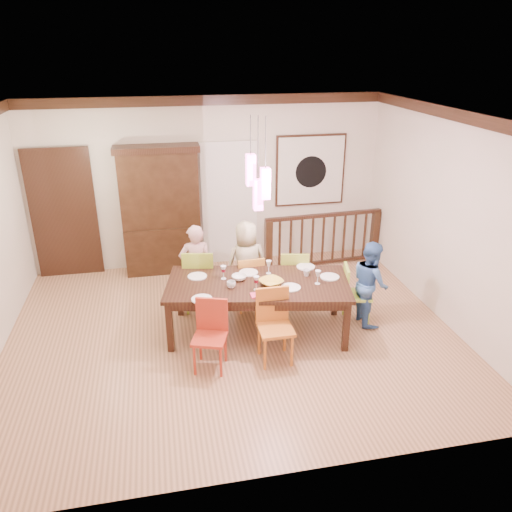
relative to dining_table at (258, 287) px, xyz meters
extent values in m
plane|color=#926746|center=(-0.35, 0.02, -0.68)|extent=(6.00, 6.00, 0.00)
plane|color=white|center=(-0.35, 0.02, 2.22)|extent=(6.00, 6.00, 0.00)
plane|color=beige|center=(-0.35, 2.52, 0.77)|extent=(6.00, 0.00, 6.00)
plane|color=beige|center=(2.65, 0.02, 0.77)|extent=(0.00, 5.00, 5.00)
cube|color=black|center=(-2.75, 2.47, 0.37)|extent=(1.04, 0.07, 2.24)
cube|color=silver|center=(0.00, 2.49, 0.37)|extent=(0.97, 0.05, 2.22)
cube|color=black|center=(1.45, 2.49, 0.92)|extent=(1.25, 0.04, 1.25)
cube|color=silver|center=(1.45, 2.47, 0.92)|extent=(1.18, 0.02, 1.18)
cylinder|color=black|center=(1.45, 2.45, 0.90)|extent=(0.56, 0.01, 0.56)
cube|color=#F148A9|center=(-0.08, 0.05, 1.57)|extent=(0.11, 0.11, 0.38)
cylinder|color=black|center=(-0.08, 0.05, 1.99)|extent=(0.01, 0.01, 0.46)
cube|color=#F148A9|center=(0.08, -0.05, 1.42)|extent=(0.11, 0.11, 0.38)
cylinder|color=black|center=(0.08, -0.05, 1.92)|extent=(0.01, 0.01, 0.61)
cube|color=#F148A9|center=(0.00, 0.00, 1.27)|extent=(0.11, 0.11, 0.38)
cylinder|color=black|center=(0.00, 0.00, 1.84)|extent=(0.01, 0.01, 0.76)
cube|color=black|center=(0.00, 0.00, 0.05)|extent=(2.57, 1.53, 0.05)
cube|color=black|center=(-1.12, 0.47, -0.33)|extent=(0.09, 0.09, 0.70)
cube|color=black|center=(1.12, 0.47, -0.33)|extent=(0.09, 0.09, 0.70)
cube|color=black|center=(-1.12, -0.47, -0.33)|extent=(0.09, 0.09, 0.70)
cube|color=black|center=(1.12, -0.47, -0.33)|extent=(0.09, 0.09, 0.70)
cube|color=black|center=(0.00, 0.49, -0.03)|extent=(2.17, 0.46, 0.10)
cube|color=black|center=(0.00, -0.49, -0.03)|extent=(2.17, 0.46, 0.10)
cube|color=#90AE2D|center=(-0.70, 0.81, -0.21)|extent=(0.51, 0.51, 0.04)
cube|color=#90AE2D|center=(-0.70, 0.81, 0.05)|extent=(0.44, 0.12, 0.48)
cylinder|color=#90AE2D|center=(-0.88, 0.63, -0.45)|extent=(0.04, 0.04, 0.46)
cylinder|color=#90AE2D|center=(-0.52, 0.63, -0.45)|extent=(0.04, 0.04, 0.46)
cylinder|color=#90AE2D|center=(-0.88, 0.98, -0.45)|extent=(0.04, 0.04, 0.46)
cylinder|color=#90AE2D|center=(-0.52, 0.98, -0.45)|extent=(0.04, 0.04, 0.46)
cube|color=#BB7929|center=(0.00, 0.69, -0.26)|extent=(0.41, 0.41, 0.04)
cube|color=#BB7929|center=(0.00, 0.69, -0.03)|extent=(0.39, 0.06, 0.42)
cylinder|color=#BB7929|center=(-0.15, 0.53, -0.47)|extent=(0.03, 0.03, 0.41)
cylinder|color=#BB7929|center=(0.16, 0.53, -0.47)|extent=(0.03, 0.03, 0.41)
cylinder|color=#BB7929|center=(-0.15, 0.84, -0.47)|extent=(0.03, 0.03, 0.41)
cylinder|color=#BB7929|center=(0.16, 0.84, -0.47)|extent=(0.03, 0.03, 0.41)
cube|color=#91A630|center=(0.69, 0.68, -0.24)|extent=(0.48, 0.48, 0.04)
cube|color=#91A630|center=(0.69, 0.68, 0.00)|extent=(0.40, 0.12, 0.44)
cylinder|color=#91A630|center=(0.52, 0.51, -0.47)|extent=(0.03, 0.03, 0.42)
cylinder|color=#91A630|center=(0.85, 0.51, -0.47)|extent=(0.03, 0.03, 0.42)
cylinder|color=#91A630|center=(0.52, 0.84, -0.47)|extent=(0.03, 0.03, 0.42)
cylinder|color=#91A630|center=(0.85, 0.84, -0.47)|extent=(0.03, 0.03, 0.42)
cube|color=#A82F1C|center=(-0.73, -0.71, -0.26)|extent=(0.49, 0.49, 0.04)
cube|color=#A82F1C|center=(-0.73, -0.71, -0.02)|extent=(0.38, 0.16, 0.43)
cylinder|color=#A82F1C|center=(-0.89, -0.87, -0.47)|extent=(0.03, 0.03, 0.41)
cylinder|color=#A82F1C|center=(-0.58, -0.87, -0.47)|extent=(0.03, 0.03, 0.41)
cylinder|color=#A82F1C|center=(-0.89, -0.55, -0.47)|extent=(0.03, 0.03, 0.41)
cylinder|color=#A82F1C|center=(-0.58, -0.55, -0.47)|extent=(0.03, 0.03, 0.41)
cube|color=#BE6922|center=(0.08, -0.70, -0.23)|extent=(0.42, 0.42, 0.04)
cube|color=#BE6922|center=(0.08, -0.70, 0.02)|extent=(0.42, 0.04, 0.46)
cylinder|color=#BE6922|center=(-0.09, -0.87, -0.46)|extent=(0.04, 0.04, 0.44)
cylinder|color=#BE6922|center=(0.24, -0.87, -0.46)|extent=(0.04, 0.04, 0.44)
cylinder|color=#BE6922|center=(-0.09, -0.54, -0.46)|extent=(0.04, 0.04, 0.44)
cylinder|color=#BE6922|center=(0.24, -0.54, -0.46)|extent=(0.04, 0.04, 0.44)
cube|color=#A9CD3E|center=(1.43, 0.01, -0.27)|extent=(0.46, 0.46, 0.04)
cube|color=#A9CD3E|center=(1.43, 0.01, -0.04)|extent=(0.12, 0.38, 0.42)
cylinder|color=#A9CD3E|center=(1.27, -0.14, -0.48)|extent=(0.03, 0.03, 0.40)
cylinder|color=#A9CD3E|center=(1.58, -0.14, -0.48)|extent=(0.03, 0.03, 0.40)
cylinder|color=#A9CD3E|center=(1.27, 0.16, -0.48)|extent=(0.03, 0.03, 0.40)
cylinder|color=#A9CD3E|center=(1.58, 0.16, -0.48)|extent=(0.03, 0.03, 0.40)
cube|color=black|center=(-1.18, 2.30, -0.27)|extent=(1.28, 0.44, 0.82)
cube|color=black|center=(-1.18, 2.32, 0.78)|extent=(1.28, 0.40, 1.28)
cube|color=black|center=(-1.18, 2.51, 0.78)|extent=(1.09, 0.02, 1.09)
cube|color=black|center=(-1.18, 2.32, 1.44)|extent=(1.37, 0.44, 0.10)
cube|color=black|center=(0.58, 1.97, -0.22)|extent=(0.13, 0.13, 0.92)
cube|color=black|center=(2.58, 1.97, -0.22)|extent=(0.13, 0.13, 0.92)
cube|color=black|center=(1.58, 1.97, 0.25)|extent=(2.12, 0.21, 0.06)
cube|color=black|center=(1.58, 1.97, -0.63)|extent=(2.00, 0.19, 0.05)
imported|color=beige|center=(-0.75, 0.82, -0.02)|extent=(0.50, 0.34, 1.32)
imported|color=#BAB38C|center=(0.00, 0.86, -0.03)|extent=(0.68, 0.49, 1.30)
imported|color=#3E6CAF|center=(1.59, -0.03, -0.07)|extent=(0.46, 0.59, 1.21)
imported|color=gold|center=(0.15, -0.10, 0.11)|extent=(0.39, 0.39, 0.07)
imported|color=white|center=(-0.23, 0.13, 0.10)|extent=(0.25, 0.25, 0.06)
imported|color=silver|center=(-0.37, -0.09, 0.12)|extent=(0.14, 0.14, 0.09)
imported|color=silver|center=(0.69, 0.07, 0.12)|extent=(0.11, 0.11, 0.09)
cylinder|color=white|center=(-0.77, 0.33, 0.08)|extent=(0.26, 0.26, 0.01)
cylinder|color=white|center=(-0.07, 0.31, 0.08)|extent=(0.26, 0.26, 0.01)
cylinder|color=white|center=(0.76, 0.34, 0.08)|extent=(0.26, 0.26, 0.01)
cylinder|color=white|center=(-0.78, -0.33, 0.08)|extent=(0.26, 0.26, 0.01)
cylinder|color=white|center=(0.38, -0.25, 0.08)|extent=(0.26, 0.26, 0.01)
cylinder|color=white|center=(0.98, -0.04, 0.08)|extent=(0.26, 0.26, 0.01)
cube|color=#D83359|center=(-0.07, -0.37, 0.08)|extent=(0.18, 0.14, 0.01)
camera|label=1|loc=(-1.20, -5.80, 3.00)|focal=35.00mm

